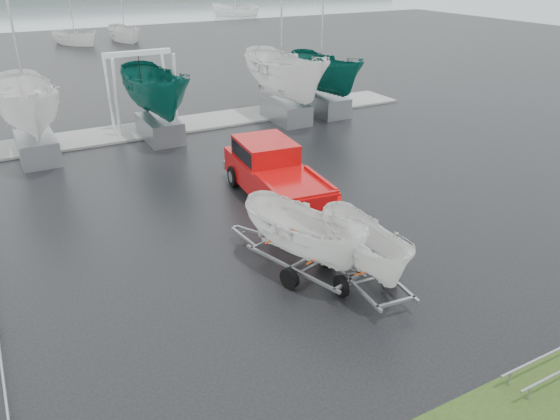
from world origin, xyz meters
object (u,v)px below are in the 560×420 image
object	(u,v)px
trailer_hitched	(368,208)
pickup_truck	(273,171)
boat_hoist	(141,80)
trailer_parked	(305,191)

from	to	relation	value
trailer_hitched	pickup_truck	bearing A→B (deg)	90.00
trailer_hitched	boat_hoist	size ratio (longest dim) A/B	1.07
pickup_truck	trailer_parked	world-z (taller)	trailer_parked
trailer_parked	boat_hoist	xyz separation A→B (m)	(0.08, 16.24, 0.03)
pickup_truck	boat_hoist	world-z (taller)	boat_hoist
pickup_truck	trailer_parked	xyz separation A→B (m)	(-1.82, -5.28, 1.55)
trailer_hitched	trailer_parked	size ratio (longest dim) A/B	0.91
trailer_hitched	boat_hoist	world-z (taller)	trailer_hitched
boat_hoist	trailer_parked	bearing A→B (deg)	-90.27
trailer_hitched	boat_hoist	bearing A→B (deg)	99.38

